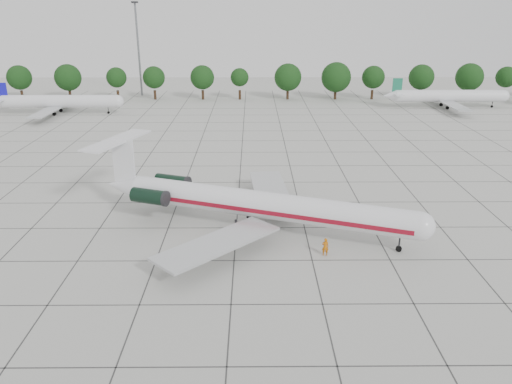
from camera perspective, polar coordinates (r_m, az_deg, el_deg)
ground at (r=58.65m, az=-2.26°, el=-4.11°), size 260.00×260.00×0.00m
apron_joints at (r=72.54m, az=-1.91°, el=0.85°), size 170.00×170.00×0.02m
main_airliner at (r=57.15m, az=-0.91°, el=-1.21°), size 38.42×29.16×9.28m
ground_crew at (r=52.52m, az=7.92°, el=-6.23°), size 0.74×0.51×1.97m
bg_airliner_b at (r=129.39m, az=-21.54°, el=9.58°), size 28.24×27.20×7.40m
bg_airliner_d at (r=137.01m, az=21.15°, el=10.17°), size 28.24×27.20×7.40m
tree_line at (r=140.15m, az=-6.16°, el=12.89°), size 249.86×8.44×10.22m
floodlight_mast at (r=149.06m, az=-13.33°, el=16.14°), size 1.60×1.60×25.45m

